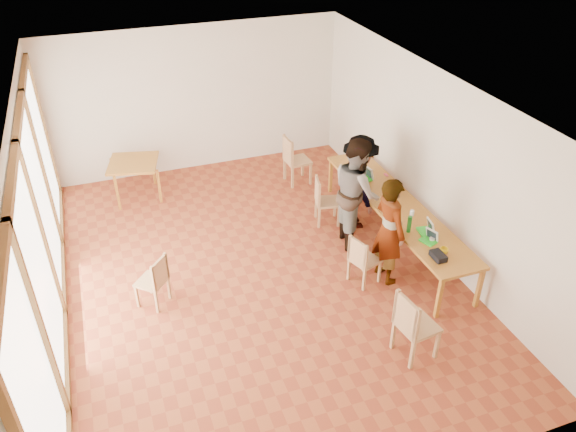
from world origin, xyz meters
name	(u,v)px	position (x,y,z in m)	size (l,w,h in m)	color
ground	(256,272)	(0.00, 0.00, 0.00)	(8.00, 8.00, 0.00)	#9E4926
wall_back	(197,99)	(0.00, 4.00, 1.50)	(6.00, 0.10, 3.00)	beige
wall_front	(381,401)	(0.00, -4.00, 1.50)	(6.00, 0.10, 3.00)	beige
wall_right	(430,161)	(3.00, 0.00, 1.50)	(0.10, 8.00, 3.00)	beige
window_wall	(39,230)	(-2.96, 0.00, 1.50)	(0.10, 8.00, 3.00)	white
ceiling	(250,93)	(0.00, 0.00, 3.02)	(6.00, 8.00, 0.04)	white
communal_table	(396,206)	(2.50, 0.06, 0.70)	(0.80, 4.00, 0.75)	#BB7B29
side_table	(133,166)	(-1.49, 3.13, 0.67)	(0.90, 0.90, 0.75)	#BB7B29
chair_near	(412,320)	(1.38, -2.39, 0.63)	(0.54, 0.54, 0.54)	tan
chair_mid	(361,256)	(1.45, -0.80, 0.52)	(0.50, 0.50, 0.45)	tan
chair_far	(323,196)	(1.57, 1.02, 0.55)	(0.50, 0.50, 0.47)	tan
chair_empty	(293,156)	(1.58, 2.60, 0.62)	(0.49, 0.49, 0.54)	tan
chair_spare	(156,277)	(-1.59, -0.23, 0.52)	(0.55, 0.55, 0.45)	tan
person_near	(389,231)	(1.89, -0.79, 0.89)	(0.65, 0.43, 1.78)	gray
person_mid	(356,192)	(1.88, 0.33, 0.96)	(0.93, 0.73, 1.92)	gray
person_far	(359,182)	(2.13, 0.76, 0.87)	(1.12, 0.64, 1.73)	gray
laptop_near	(430,238)	(2.44, -1.07, 0.80)	(0.27, 0.28, 0.20)	#29D928
laptop_mid	(428,229)	(2.54, -0.85, 0.81)	(0.26, 0.28, 0.21)	#29D928
laptop_far	(366,175)	(2.42, 1.03, 0.81)	(0.26, 0.29, 0.23)	#29D928
yellow_mug	(444,251)	(2.46, -1.42, 0.80)	(0.13, 0.13, 0.10)	yellow
green_bottle	(409,224)	(2.27, -0.74, 0.89)	(0.07, 0.07, 0.28)	#1F7C27
clear_glass	(412,213)	(2.56, -0.34, 0.80)	(0.07, 0.07, 0.09)	silver
condiment_cup	(432,239)	(2.47, -1.09, 0.78)	(0.08, 0.08, 0.06)	white
pink_phone	(386,175)	(2.82, 1.02, 0.76)	(0.05, 0.10, 0.01)	#DD4364
black_pouch	(438,256)	(2.32, -1.50, 0.80)	(0.16, 0.26, 0.09)	black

